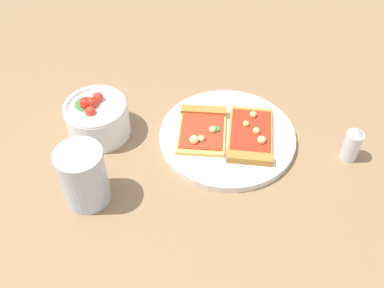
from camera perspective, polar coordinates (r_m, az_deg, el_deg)
ground_plane at (r=0.89m, az=3.24°, el=0.79°), size 2.40×2.40×0.00m
plate at (r=0.88m, az=4.44°, el=0.92°), size 0.26×0.26×0.01m
pizza_slice_near at (r=0.86m, az=7.38°, el=0.82°), size 0.15×0.17×0.02m
pizza_slice_far at (r=0.88m, az=1.29°, el=2.09°), size 0.14×0.15×0.02m
salad_bowl at (r=0.89m, az=-11.82°, el=3.28°), size 0.12×0.12×0.09m
soda_glass at (r=0.77m, az=-13.44°, el=-4.07°), size 0.08×0.08×0.11m
pepper_shaker at (r=0.88m, az=19.50°, el=0.04°), size 0.03×0.03×0.07m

